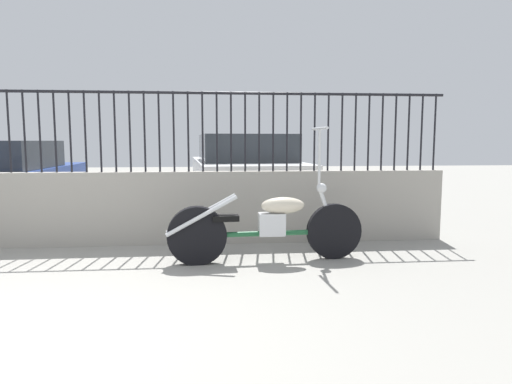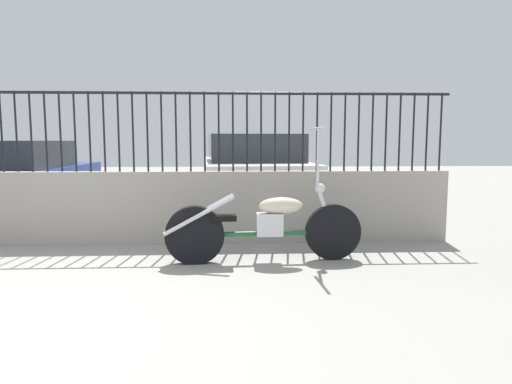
{
  "view_description": "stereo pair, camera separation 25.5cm",
  "coord_description": "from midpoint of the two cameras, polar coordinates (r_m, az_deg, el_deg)",
  "views": [
    {
      "loc": [
        1.54,
        -2.91,
        1.29
      ],
      "look_at": [
        2.03,
        2.35,
        0.7
      ],
      "focal_mm": 32.0,
      "sensor_mm": 36.0,
      "label": 1
    },
    {
      "loc": [
        1.79,
        -2.92,
        1.29
      ],
      "look_at": [
        2.03,
        2.35,
        0.7
      ],
      "focal_mm": 32.0,
      "sensor_mm": 36.0,
      "label": 2
    }
  ],
  "objects": [
    {
      "name": "car_blue",
      "position": [
        8.99,
        -29.87,
        1.52
      ],
      "size": [
        1.81,
        4.25,
        1.3
      ],
      "rotation": [
        0.0,
        0.0,
        1.58
      ],
      "color": "black",
      "rests_on": "ground_plane"
    },
    {
      "name": "car_white",
      "position": [
        8.46,
        -2.33,
        2.45
      ],
      "size": [
        2.06,
        4.1,
        1.41
      ],
      "rotation": [
        0.0,
        0.0,
        1.65
      ],
      "color": "black",
      "rests_on": "ground_plane"
    },
    {
      "name": "fence_railing",
      "position": [
        5.99,
        -21.79,
        8.34
      ],
      "size": [
        9.01,
        0.04,
        0.99
      ],
      "color": "black",
      "rests_on": "low_wall"
    },
    {
      "name": "motorcycle_green",
      "position": [
        4.88,
        -1.27,
        -4.32
      ],
      "size": [
        2.13,
        0.52,
        1.45
      ],
      "rotation": [
        0.0,
        0.0,
        0.06
      ],
      "color": "black",
      "rests_on": "ground_plane"
    },
    {
      "name": "low_wall",
      "position": [
        6.04,
        -21.37,
        -2.0
      ],
      "size": [
        9.01,
        0.18,
        0.91
      ],
      "color": "#9E998E",
      "rests_on": "ground_plane"
    }
  ]
}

